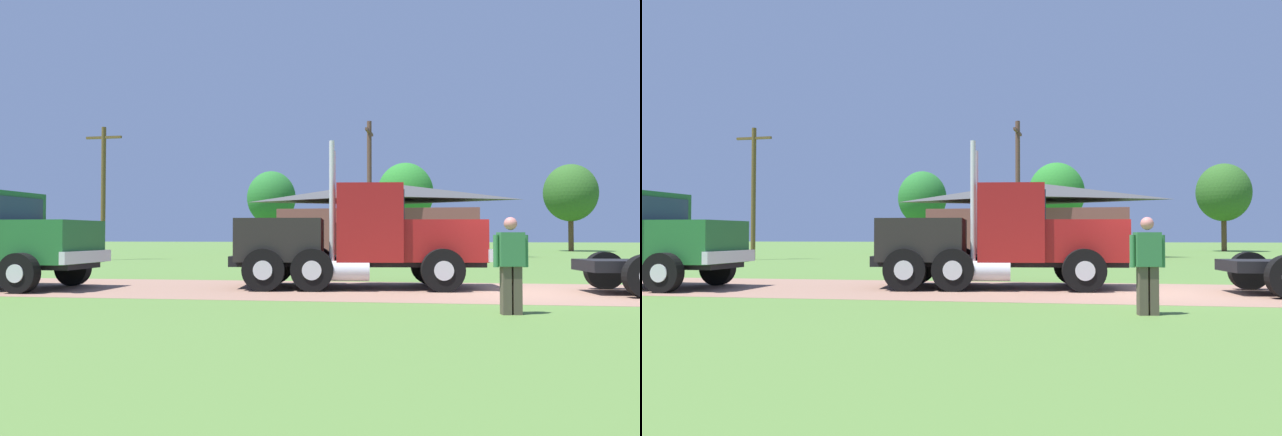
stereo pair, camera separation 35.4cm
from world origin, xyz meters
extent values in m
plane|color=#527734|center=(0.00, 0.00, 0.00)|extent=(200.00, 200.00, 0.00)
cube|color=#946C58|center=(0.00, 0.00, 0.00)|extent=(120.00, 5.52, 0.01)
cube|color=black|center=(-3.87, 0.73, 0.74)|extent=(6.90, 2.22, 0.28)
cube|color=maroon|center=(-1.58, 0.95, 1.30)|extent=(2.38, 2.25, 1.11)
cube|color=silver|center=(-0.44, 1.07, 0.92)|extent=(0.38, 2.25, 0.32)
cube|color=maroon|center=(-3.53, 0.76, 1.77)|extent=(1.94, 2.50, 2.06)
cube|color=#2D3D4C|center=(-2.65, 0.85, 2.18)|extent=(0.23, 1.95, 0.91)
cylinder|color=silver|center=(-4.59, 1.59, 2.33)|extent=(0.14, 0.14, 3.17)
cylinder|color=silver|center=(-4.41, -0.25, 2.33)|extent=(0.14, 0.14, 3.17)
cylinder|color=silver|center=(-3.94, -0.31, 0.52)|extent=(1.05, 0.61, 0.52)
cube|color=black|center=(-5.91, 0.53, 1.32)|extent=(2.49, 2.55, 1.15)
cylinder|color=black|center=(-1.81, 2.11, 0.55)|extent=(1.13, 0.41, 1.10)
cylinder|color=silver|center=(-1.82, 2.27, 0.55)|extent=(0.50, 0.09, 0.50)
cylinder|color=black|center=(-1.58, -0.22, 0.55)|extent=(1.13, 0.41, 1.10)
cylinder|color=silver|center=(-1.56, -0.38, 0.55)|extent=(0.50, 0.09, 0.50)
cylinder|color=black|center=(-6.36, 1.66, 0.55)|extent=(1.13, 0.41, 1.10)
cylinder|color=silver|center=(-6.38, 1.82, 0.55)|extent=(0.50, 0.09, 0.50)
cylinder|color=black|center=(-6.13, -0.67, 0.55)|extent=(1.13, 0.41, 1.10)
cylinder|color=silver|center=(-6.12, -0.83, 0.55)|extent=(0.50, 0.09, 0.50)
cylinder|color=black|center=(-5.12, 1.79, 0.55)|extent=(1.13, 0.41, 1.10)
cylinder|color=silver|center=(-5.13, 1.95, 0.55)|extent=(0.50, 0.09, 0.50)
cylinder|color=black|center=(-4.89, -0.54, 0.55)|extent=(1.13, 0.41, 1.10)
cylinder|color=silver|center=(-4.87, -0.70, 0.55)|extent=(0.50, 0.09, 0.50)
cylinder|color=black|center=(2.75, 1.22, 0.50)|extent=(1.02, 0.38, 1.00)
cylinder|color=silver|center=(2.74, 1.38, 0.50)|extent=(0.45, 0.08, 0.45)
cube|color=#23662D|center=(-11.89, -0.88, 1.27)|extent=(1.97, 2.09, 1.15)
cube|color=silver|center=(-10.87, -0.89, 0.87)|extent=(0.20, 2.25, 0.32)
cube|color=#2D3D4C|center=(-12.83, -0.86, 2.04)|extent=(0.08, 1.96, 0.85)
cylinder|color=black|center=(-11.96, 0.30, 0.50)|extent=(1.01, 0.32, 1.01)
cylinder|color=silver|center=(-11.96, 0.46, 0.50)|extent=(0.45, 0.05, 0.45)
cylinder|color=black|center=(-12.00, -2.05, 0.50)|extent=(1.01, 0.32, 1.01)
cylinder|color=silver|center=(-12.01, -2.21, 0.50)|extent=(0.45, 0.05, 0.45)
cube|color=#33723F|center=(-0.62, -4.32, 1.19)|extent=(0.49, 0.34, 0.62)
sphere|color=#DA7B74|center=(-0.62, -4.32, 1.66)|extent=(0.24, 0.24, 0.24)
cube|color=brown|center=(-0.53, -4.30, 0.44)|extent=(0.19, 0.21, 0.88)
cube|color=brown|center=(-0.72, -4.34, 0.44)|extent=(0.19, 0.21, 0.88)
cylinder|color=#33723F|center=(-0.35, -4.27, 1.16)|extent=(0.10, 0.10, 0.59)
cylinder|color=#33723F|center=(-0.89, -4.37, 1.16)|extent=(0.10, 0.10, 0.59)
cube|color=brown|center=(-4.13, 24.14, 1.54)|extent=(12.74, 7.46, 3.08)
pyramid|color=#424242|center=(-4.13, 24.14, 4.33)|extent=(13.37, 7.83, 1.25)
cube|color=black|center=(-6.15, 20.76, 1.10)|extent=(1.80, 0.14, 2.20)
cylinder|color=brown|center=(-19.69, 16.40, 3.83)|extent=(0.26, 0.26, 7.67)
cube|color=brown|center=(-19.69, 16.40, 7.07)|extent=(2.20, 0.26, 0.14)
cylinder|color=brown|center=(-4.44, 17.34, 3.89)|extent=(0.26, 0.26, 7.78)
cube|color=brown|center=(-4.44, 17.34, 7.18)|extent=(0.33, 2.20, 0.14)
cylinder|color=#513823|center=(-14.62, 37.74, 1.52)|extent=(0.44, 0.44, 3.04)
ellipsoid|color=#266D29|center=(-14.62, 37.74, 4.84)|extent=(4.48, 4.48, 4.93)
cylinder|color=#513823|center=(-2.39, 40.47, 1.60)|extent=(0.44, 0.44, 3.21)
ellipsoid|color=#297A28|center=(-2.39, 40.47, 5.31)|extent=(5.25, 5.25, 5.77)
cylinder|color=#513823|center=(11.94, 38.78, 1.65)|extent=(0.44, 0.44, 3.30)
ellipsoid|color=#2E5D21|center=(11.94, 38.78, 5.12)|extent=(4.56, 4.56, 5.02)
camera|label=1|loc=(-2.56, -15.55, 1.46)|focal=33.27mm
camera|label=2|loc=(-2.21, -15.49, 1.46)|focal=33.27mm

